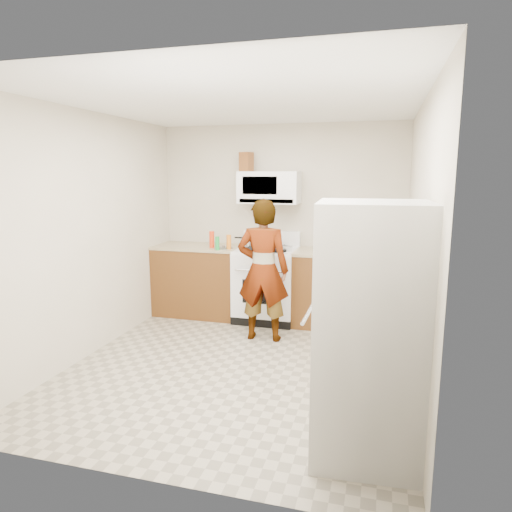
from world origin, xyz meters
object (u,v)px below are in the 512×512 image
(fridge, at_px, (369,332))
(saucepan, at_px, (251,241))
(person, at_px, (263,270))
(kettle, at_px, (320,241))
(microwave, at_px, (269,187))
(gas_range, at_px, (267,283))

(fridge, height_order, saucepan, fridge)
(person, bearing_deg, fridge, 118.90)
(fridge, distance_m, kettle, 2.81)
(kettle, bearing_deg, person, -106.93)
(microwave, xyz_separation_m, saucepan, (-0.23, -0.03, -0.69))
(microwave, bearing_deg, gas_range, -90.00)
(microwave, xyz_separation_m, person, (0.13, -0.82, -0.90))
(microwave, height_order, fridge, microwave)
(gas_range, xyz_separation_m, microwave, (0.00, 0.13, 1.21))
(saucepan, bearing_deg, gas_range, -23.08)
(person, relative_size, kettle, 7.88)
(gas_range, relative_size, kettle, 5.54)
(microwave, bearing_deg, saucepan, -172.76)
(gas_range, height_order, microwave, microwave)
(microwave, distance_m, kettle, 0.94)
(microwave, bearing_deg, kettle, -1.54)
(saucepan, bearing_deg, microwave, 7.24)
(saucepan, bearing_deg, kettle, 0.73)
(gas_range, bearing_deg, fridge, -62.70)
(microwave, relative_size, saucepan, 3.66)
(gas_range, xyz_separation_m, kettle, (0.66, 0.11, 0.55))
(gas_range, distance_m, microwave, 1.22)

